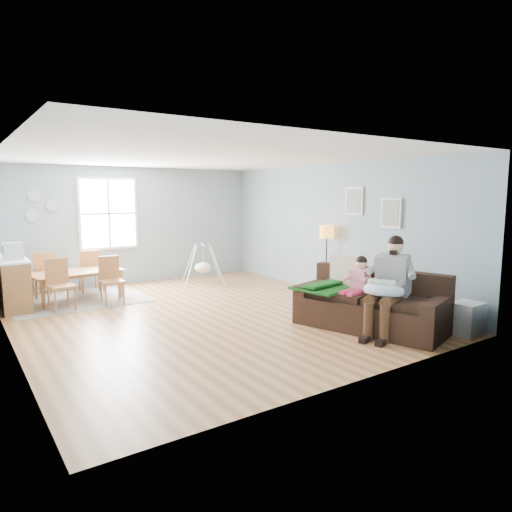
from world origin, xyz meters
TOP-DOWN VIEW (x-y plane):
  - room at (0.00, 0.00)m, footprint 8.40×9.40m
  - window at (-0.60, 3.46)m, footprint 1.32×0.08m
  - pictures at (2.97, -1.05)m, footprint 0.05×1.34m
  - wall_plates at (-2.00, 3.47)m, footprint 0.67×0.02m
  - sofa at (1.77, -2.18)m, footprint 1.59×2.42m
  - green_throw at (1.46, -1.49)m, footprint 1.15×0.99m
  - beige_pillow at (1.81, -1.55)m, footprint 0.24×0.53m
  - father at (1.73, -2.52)m, footprint 1.11×0.74m
  - nursing_pillow at (1.57, -2.57)m, footprint 0.77×0.76m
  - infant at (1.55, -2.54)m, footprint 0.30×0.38m
  - toddler at (1.63, -2.00)m, footprint 0.59×0.36m
  - floor_lamp at (2.80, -0.02)m, footprint 0.29×0.29m
  - storage_cube at (2.69, -3.20)m, footprint 0.45×0.40m
  - rug at (-1.60, 2.35)m, footprint 2.62×2.04m
  - dining_table at (-1.60, 2.35)m, footprint 1.79×1.18m
  - chair_sw at (-2.04, 1.70)m, footprint 0.49×0.49m
  - chair_se at (-1.11, 1.74)m, footprint 0.42×0.42m
  - chair_nw at (-2.09, 2.95)m, footprint 0.44×0.44m
  - chair_ne at (-1.18, 3.00)m, footprint 0.43×0.43m
  - counter at (-2.70, 2.50)m, footprint 0.50×1.67m
  - monitor at (-2.69, 2.18)m, footprint 0.32×0.30m
  - baby_swing at (1.19, 2.37)m, footprint 1.19×1.20m

SIDE VIEW (x-z plane):
  - rug at x=-1.60m, z-range 0.00..0.01m
  - storage_cube at x=2.69m, z-range 0.00..0.49m
  - dining_table at x=-1.60m, z-range 0.00..0.59m
  - sofa at x=1.77m, z-range -0.13..0.77m
  - baby_swing at x=1.19m, z-range -0.05..0.89m
  - counter at x=-2.70m, z-range 0.01..0.94m
  - chair_se at x=-1.11m, z-range 0.06..0.97m
  - chair_ne at x=-1.18m, z-range 0.06..0.97m
  - chair_nw at x=-2.09m, z-range 0.07..1.01m
  - chair_sw at x=-2.04m, z-range 0.07..1.01m
  - green_throw at x=1.46m, z-range 0.55..0.59m
  - nursing_pillow at x=1.57m, z-range 0.58..0.82m
  - toddler at x=1.63m, z-range 0.32..1.21m
  - father at x=1.73m, z-range 0.05..1.52m
  - infant at x=1.55m, z-range 0.72..0.86m
  - beige_pillow at x=1.81m, z-range 0.55..1.07m
  - monitor at x=-2.69m, z-range 0.93..1.23m
  - floor_lamp at x=2.80m, z-range 0.48..1.92m
  - window at x=-0.60m, z-range 0.84..2.46m
  - wall_plates at x=-2.00m, z-range 1.50..2.16m
  - pictures at x=2.97m, z-range 1.48..2.22m
  - room at x=0.00m, z-range 0.47..4.37m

